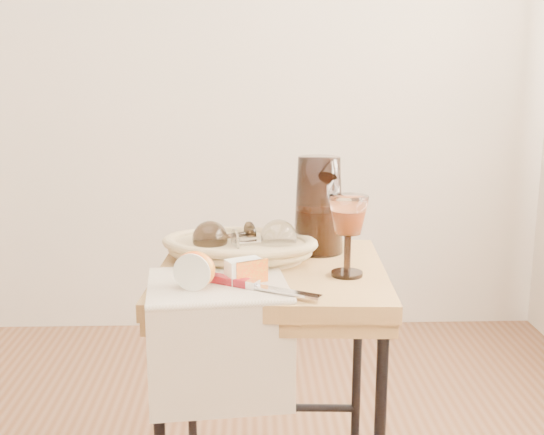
{
  "coord_description": "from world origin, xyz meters",
  "views": [
    {
      "loc": [
        0.59,
        -0.97,
        1.09
      ],
      "look_at": [
        0.64,
        0.48,
        0.77
      ],
      "focal_mm": 44.9,
      "sensor_mm": 36.0,
      "label": 1
    }
  ],
  "objects_px": {
    "goblet_lying_b": "(260,239)",
    "pitcher": "(319,205)",
    "wine_goblet": "(348,236)",
    "bread_basket": "(240,249)",
    "tea_towel": "(217,284)",
    "side_table": "(272,398)",
    "goblet_lying_a": "(228,236)",
    "table_knife": "(257,284)",
    "apple_half": "(195,269)"
  },
  "relations": [
    {
      "from": "goblet_lying_b",
      "to": "pitcher",
      "type": "distance_m",
      "value": 0.18
    },
    {
      "from": "wine_goblet",
      "to": "bread_basket",
      "type": "bearing_deg",
      "value": 150.6
    },
    {
      "from": "tea_towel",
      "to": "side_table",
      "type": "bearing_deg",
      "value": 41.36
    },
    {
      "from": "bread_basket",
      "to": "goblet_lying_a",
      "type": "relative_size",
      "value": 2.39
    },
    {
      "from": "goblet_lying_a",
      "to": "table_knife",
      "type": "bearing_deg",
      "value": 76.3
    },
    {
      "from": "goblet_lying_a",
      "to": "apple_half",
      "type": "distance_m",
      "value": 0.24
    },
    {
      "from": "side_table",
      "to": "apple_half",
      "type": "relative_size",
      "value": 7.78
    },
    {
      "from": "goblet_lying_b",
      "to": "apple_half",
      "type": "xyz_separation_m",
      "value": [
        -0.13,
        -0.2,
        -0.01
      ]
    },
    {
      "from": "goblet_lying_a",
      "to": "table_knife",
      "type": "relative_size",
      "value": 0.53
    },
    {
      "from": "apple_half",
      "to": "table_knife",
      "type": "bearing_deg",
      "value": 7.5
    },
    {
      "from": "table_knife",
      "to": "goblet_lying_a",
      "type": "bearing_deg",
      "value": 134.98
    },
    {
      "from": "bread_basket",
      "to": "wine_goblet",
      "type": "height_order",
      "value": "wine_goblet"
    },
    {
      "from": "tea_towel",
      "to": "bread_basket",
      "type": "relative_size",
      "value": 0.88
    },
    {
      "from": "bread_basket",
      "to": "goblet_lying_a",
      "type": "height_order",
      "value": "goblet_lying_a"
    },
    {
      "from": "table_knife",
      "to": "side_table",
      "type": "bearing_deg",
      "value": 108.25
    },
    {
      "from": "goblet_lying_b",
      "to": "table_knife",
      "type": "distance_m",
      "value": 0.22
    },
    {
      "from": "side_table",
      "to": "bread_basket",
      "type": "relative_size",
      "value": 2.0
    },
    {
      "from": "goblet_lying_a",
      "to": "goblet_lying_b",
      "type": "xyz_separation_m",
      "value": [
        0.08,
        -0.03,
        0.0
      ]
    },
    {
      "from": "side_table",
      "to": "bread_basket",
      "type": "xyz_separation_m",
      "value": [
        -0.07,
        0.07,
        0.35
      ]
    },
    {
      "from": "side_table",
      "to": "wine_goblet",
      "type": "bearing_deg",
      "value": -22.37
    },
    {
      "from": "wine_goblet",
      "to": "table_knife",
      "type": "xyz_separation_m",
      "value": [
        -0.2,
        -0.1,
        -0.07
      ]
    },
    {
      "from": "tea_towel",
      "to": "goblet_lying_a",
      "type": "height_order",
      "value": "goblet_lying_a"
    },
    {
      "from": "bread_basket",
      "to": "goblet_lying_a",
      "type": "distance_m",
      "value": 0.04
    },
    {
      "from": "bread_basket",
      "to": "table_knife",
      "type": "height_order",
      "value": "bread_basket"
    },
    {
      "from": "side_table",
      "to": "goblet_lying_a",
      "type": "height_order",
      "value": "goblet_lying_a"
    },
    {
      "from": "goblet_lying_a",
      "to": "pitcher",
      "type": "bearing_deg",
      "value": 164.41
    },
    {
      "from": "goblet_lying_b",
      "to": "pitcher",
      "type": "xyz_separation_m",
      "value": [
        0.14,
        0.08,
        0.06
      ]
    },
    {
      "from": "goblet_lying_a",
      "to": "table_knife",
      "type": "xyz_separation_m",
      "value": [
        0.07,
        -0.25,
        -0.04
      ]
    },
    {
      "from": "apple_half",
      "to": "wine_goblet",
      "type": "bearing_deg",
      "value": 29.44
    },
    {
      "from": "goblet_lying_a",
      "to": "pitcher",
      "type": "relative_size",
      "value": 0.49
    },
    {
      "from": "goblet_lying_a",
      "to": "goblet_lying_b",
      "type": "bearing_deg",
      "value": 127.8
    },
    {
      "from": "bread_basket",
      "to": "apple_half",
      "type": "height_order",
      "value": "apple_half"
    },
    {
      "from": "apple_half",
      "to": "goblet_lying_b",
      "type": "bearing_deg",
      "value": 70.41
    },
    {
      "from": "side_table",
      "to": "wine_goblet",
      "type": "distance_m",
      "value": 0.45
    },
    {
      "from": "side_table",
      "to": "tea_towel",
      "type": "bearing_deg",
      "value": -132.5
    },
    {
      "from": "tea_towel",
      "to": "pitcher",
      "type": "height_order",
      "value": "pitcher"
    },
    {
      "from": "side_table",
      "to": "apple_half",
      "type": "height_order",
      "value": "apple_half"
    },
    {
      "from": "pitcher",
      "to": "tea_towel",
      "type": "bearing_deg",
      "value": -108.89
    },
    {
      "from": "bread_basket",
      "to": "pitcher",
      "type": "relative_size",
      "value": 1.18
    },
    {
      "from": "bread_basket",
      "to": "pitcher",
      "type": "distance_m",
      "value": 0.22
    },
    {
      "from": "bread_basket",
      "to": "goblet_lying_a",
      "type": "bearing_deg",
      "value": 163.58
    },
    {
      "from": "tea_towel",
      "to": "bread_basket",
      "type": "bearing_deg",
      "value": 71.17
    },
    {
      "from": "tea_towel",
      "to": "wine_goblet",
      "type": "xyz_separation_m",
      "value": [
        0.28,
        0.06,
        0.09
      ]
    },
    {
      "from": "side_table",
      "to": "pitcher",
      "type": "xyz_separation_m",
      "value": [
        0.12,
        0.13,
        0.44
      ]
    },
    {
      "from": "goblet_lying_b",
      "to": "wine_goblet",
      "type": "relative_size",
      "value": 0.77
    },
    {
      "from": "bread_basket",
      "to": "goblet_lying_b",
      "type": "distance_m",
      "value": 0.06
    },
    {
      "from": "goblet_lying_b",
      "to": "wine_goblet",
      "type": "bearing_deg",
      "value": -48.37
    },
    {
      "from": "side_table",
      "to": "pitcher",
      "type": "height_order",
      "value": "pitcher"
    },
    {
      "from": "goblet_lying_a",
      "to": "wine_goblet",
      "type": "bearing_deg",
      "value": 122.33
    },
    {
      "from": "wine_goblet",
      "to": "goblet_lying_b",
      "type": "bearing_deg",
      "value": 148.82
    }
  ]
}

